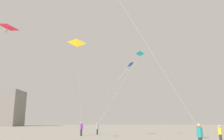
# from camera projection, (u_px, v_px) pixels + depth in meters

# --- Properties ---
(person_in_yellow) EXTENTS (0.34, 0.34, 1.58)m
(person_in_yellow) POSITION_uv_depth(u_px,v_px,m) (220.00, 133.00, 20.68)
(person_in_yellow) COLOR #2D2D33
(person_in_yellow) RESTS_ON ground_plane
(person_in_teal) EXTENTS (0.38, 0.38, 1.73)m
(person_in_teal) POSITION_uv_depth(u_px,v_px,m) (200.00, 135.00, 15.93)
(person_in_teal) COLOR #2D2D33
(person_in_teal) RESTS_ON ground_plane
(person_in_grey) EXTENTS (0.37, 0.37, 1.71)m
(person_in_grey) POSITION_uv_depth(u_px,v_px,m) (97.00, 128.00, 34.13)
(person_in_grey) COLOR #2D2D33
(person_in_grey) RESTS_ON ground_plane
(person_in_purple) EXTENTS (0.40, 0.40, 1.84)m
(person_in_purple) POSITION_uv_depth(u_px,v_px,m) (81.00, 128.00, 30.76)
(person_in_purple) COLOR #2D2D33
(person_in_purple) RESTS_ON ground_plane
(person_in_red) EXTENTS (0.35, 0.35, 1.63)m
(person_in_red) POSITION_uv_depth(u_px,v_px,m) (198.00, 129.00, 33.18)
(person_in_red) COLOR #2D2D33
(person_in_red) RESTS_ON ground_plane
(kite_cobalt_delta) EXTENTS (7.15, 2.42, 8.33)m
(kite_cobalt_delta) POSITION_uv_depth(u_px,v_px,m) (129.00, 66.00, 30.51)
(kite_cobalt_delta) COLOR blue
(kite_amber_delta) EXTENTS (1.71, 7.00, 10.03)m
(kite_amber_delta) POSITION_uv_depth(u_px,v_px,m) (77.00, 44.00, 26.70)
(kite_amber_delta) COLOR yellow
(kite_cyan_delta) EXTENTS (7.71, 6.46, 13.29)m
(kite_cyan_delta) POSITION_uv_depth(u_px,v_px,m) (139.00, 56.00, 42.29)
(kite_cyan_delta) COLOR #1EB2C6
(kite_crimson_delta) EXTENTS (3.67, 11.63, 9.47)m
(kite_crimson_delta) POSITION_uv_depth(u_px,v_px,m) (7.00, 28.00, 20.80)
(kite_crimson_delta) COLOR red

